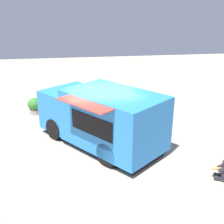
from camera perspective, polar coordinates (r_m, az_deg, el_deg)
name	(u,v)px	position (r m, az deg, el deg)	size (l,w,h in m)	color
ground_plane	(102,144)	(11.21, -2.04, -6.51)	(40.00, 40.00, 0.00)	tan
food_truck	(101,118)	(10.76, -2.27, -1.33)	(4.94, 5.46, 2.25)	#2A7FD2
planter_flowering_near	(154,109)	(14.04, 8.62, 0.59)	(0.52, 0.52, 0.65)	#495356
planter_flowering_far	(35,106)	(14.61, -15.56, 1.26)	(0.71, 0.71, 0.82)	#A28E8B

